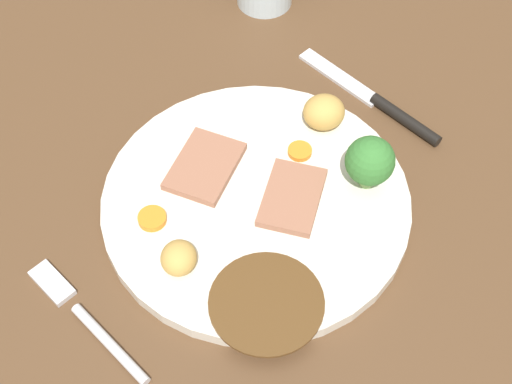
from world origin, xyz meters
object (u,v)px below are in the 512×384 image
dinner_plate (256,203)px  meat_slice_under (205,166)px  carrot_coin_back (297,149)px  knife (380,103)px  roast_potato_left (179,258)px  roast_potato_right (324,112)px  broccoli_floret (370,161)px  meat_slice_main (292,197)px  fork (85,318)px  carrot_coin_front (152,218)px

dinner_plate → meat_slice_under: (-0.94, 5.96, 1.10)cm
dinner_plate → carrot_coin_back: carrot_coin_back is taller
knife → roast_potato_left: bearing=91.2°
carrot_coin_back → knife: (11.42, -1.44, -1.21)cm
dinner_plate → knife: 18.32cm
roast_potato_left → roast_potato_right: 21.31cm
meat_slice_under → roast_potato_left: size_ratio=2.26×
dinner_plate → broccoli_floret: broccoli_floret is taller
meat_slice_under → broccoli_floret: broccoli_floret is taller
roast_potato_left → knife: size_ratio=0.19×
meat_slice_main → roast_potato_left: (-12.12, 2.18, 0.93)cm
roast_potato_left → fork: roast_potato_left is taller
meat_slice_under → knife: meat_slice_under is taller
meat_slice_main → dinner_plate: bearing=131.6°
fork → roast_potato_right: bearing=-89.9°
meat_slice_under → carrot_coin_front: 7.54cm
fork → knife: knife is taller
meat_slice_main → meat_slice_under: 9.05cm
roast_potato_left → broccoli_floret: broccoli_floret is taller
carrot_coin_back → fork: (-25.58, 0.96, -1.28)cm
roast_potato_left → roast_potato_right: bearing=5.4°
meat_slice_under → knife: size_ratio=0.42×
carrot_coin_back → roast_potato_left: bearing=-174.9°
carrot_coin_front → carrot_coin_back: 15.80cm
roast_potato_left → meat_slice_main: bearing=-10.2°
meat_slice_under → dinner_plate: bearing=-81.0°
roast_potato_left → knife: roast_potato_left is taller
dinner_plate → meat_slice_under: 6.14cm
broccoli_floret → meat_slice_under: bearing=127.8°
roast_potato_right → carrot_coin_front: roast_potato_right is taller
carrot_coin_front → carrot_coin_back: carrot_coin_front is taller
dinner_plate → meat_slice_main: bearing=-48.4°
carrot_coin_front → broccoli_floret: (16.93, -11.26, 3.08)cm
meat_slice_under → fork: meat_slice_under is taller
dinner_plate → carrot_coin_back: 7.06cm
roast_potato_right → broccoli_floret: broccoli_floret is taller
meat_slice_under → roast_potato_left: bearing=-144.9°
meat_slice_under → fork: bearing=-167.8°
dinner_plate → roast_potato_left: bearing=-178.1°
roast_potato_left → fork: (-8.79, 2.46, -2.35)cm
roast_potato_left → carrot_coin_back: 16.89cm
meat_slice_under → carrot_coin_back: (7.84, -4.79, -0.13)cm
broccoli_floret → knife: size_ratio=0.31×
carrot_coin_back → broccoli_floret: broccoli_floret is taller
meat_slice_under → fork: 18.20cm
meat_slice_main → carrot_coin_back: size_ratio=3.24×
carrot_coin_back → broccoli_floret: (1.61, -7.40, 3.14)cm
fork → meat_slice_main: bearing=-101.6°
carrot_coin_back → meat_slice_main: bearing=-141.7°
dinner_plate → meat_slice_under: meat_slice_under is taller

